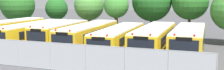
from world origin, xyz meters
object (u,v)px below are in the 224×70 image
Objects in this scene: school_bus_1 at (34,33)px; tree_5 at (189,1)px; school_bus_2 at (61,34)px; tree_0 at (17,5)px; tree_4 at (152,2)px; school_bus_5 at (155,39)px; school_bus_6 at (189,40)px; school_bus_3 at (89,35)px; school_bus_4 at (119,38)px; tree_3 at (115,5)px; school_bus_0 at (9,31)px; tree_2 at (88,5)px; tree_1 at (57,9)px.

tree_5 reaches higher than school_bus_1.
school_bus_2 is 1.41× the size of tree_0.
tree_4 is at bearing -129.54° from school_bus_2.
school_bus_6 is (3.11, 0.02, 0.02)m from school_bus_5.
tree_5 is at bearing 3.70° from tree_0.
school_bus_6 is (9.82, 0.09, 0.01)m from school_bus_3.
tree_0 reaches higher than school_bus_4.
tree_5 is (8.89, 1.97, 0.59)m from tree_3.
tree_0 is at bearing -56.39° from school_bus_0.
school_bus_1 is 1.65× the size of tree_5.
tree_0 is at bearing -20.25° from school_bus_5.
tree_0 is 1.13× the size of tree_3.
school_bus_5 is 1.86× the size of tree_2.
school_bus_3 is 1.00× the size of school_bus_4.
school_bus_3 is (6.68, -0.00, 0.04)m from school_bus_1.
tree_4 is (14.26, -0.05, 1.14)m from tree_1.
school_bus_4 is 1.59× the size of tree_4.
tree_3 is at bearing -131.36° from school_bus_1.
tree_1 is at bearing -90.11° from school_bus_0.
tree_1 is (-3.15, 10.15, 2.19)m from school_bus_1.
tree_4 is (7.84, 9.94, 3.29)m from school_bus_2.
school_bus_2 is 8.94m from tree_3.
tree_3 is at bearing -38.38° from school_bus_6.
school_bus_0 reaches higher than school_bus_2.
school_bus_0 is 17.98m from tree_4.
school_bus_2 is at bearing -128.28° from tree_4.
school_bus_2 is (3.26, 0.16, 0.03)m from school_bus_1.
school_bus_6 is at bearing -178.52° from school_bus_0.
school_bus_3 is 1.66× the size of tree_5.
tree_3 is 0.84× the size of tree_5.
tree_0 is (-15.41, 8.23, 2.70)m from school_bus_3.
tree_5 is (15.73, 9.81, 3.50)m from school_bus_1.
tree_2 reaches higher than school_bus_6.
school_bus_2 is 0.81× the size of school_bus_3.
school_bus_3 reaches higher than school_bus_1.
tree_0 reaches higher than school_bus_2.
tree_0 is 1.07× the size of tree_2.
school_bus_0 is 1.14× the size of school_bus_2.
school_bus_1 is 1.98× the size of tree_3.
school_bus_1 is 13.39m from school_bus_5.
school_bus_3 is 1.01× the size of school_bus_5.
school_bus_6 is 2.07× the size of tree_1.
tree_1 is at bearing -47.02° from school_bus_3.
tree_0 reaches higher than tree_1.
school_bus_2 is at bearing -142.25° from tree_5.
school_bus_3 reaches higher than school_bus_2.
tree_0 is at bearing 178.57° from tree_3.
school_bus_6 is at bearing -27.11° from tree_1.
school_bus_2 is 12.07m from tree_1.
tree_3 is (15.57, -0.39, 0.16)m from tree_0.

